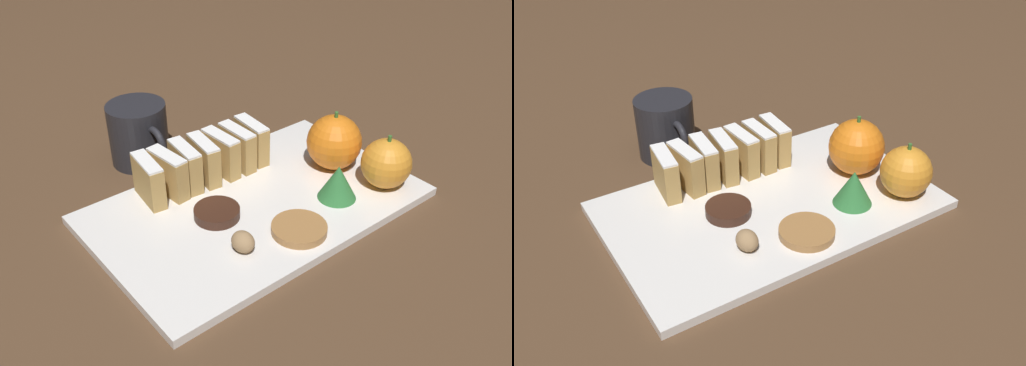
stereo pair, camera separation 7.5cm
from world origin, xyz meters
TOP-DOWN VIEW (x-y plane):
  - ground_plane at (0.00, 0.00)m, footprint 6.00×6.00m
  - serving_platter at (0.00, 0.00)m, footprint 0.27×0.43m
  - stollen_slice_front at (-0.09, -0.11)m, footprint 0.07×0.03m
  - stollen_slice_second at (-0.09, -0.08)m, footprint 0.07×0.03m
  - stollen_slice_third at (-0.09, -0.05)m, footprint 0.07×0.03m
  - stollen_slice_fourth at (-0.09, -0.02)m, footprint 0.07×0.03m
  - stollen_slice_fifth at (-0.09, 0.01)m, footprint 0.07×0.02m
  - stollen_slice_sixth at (-0.09, 0.04)m, footprint 0.07×0.02m
  - stollen_slice_back at (-0.09, 0.07)m, footprint 0.07×0.03m
  - orange_near at (0.08, 0.16)m, footprint 0.07×0.07m
  - orange_far at (-0.00, 0.15)m, footprint 0.08×0.08m
  - walnut at (0.07, -0.08)m, footprint 0.03×0.03m
  - chocolate_cookie at (-0.01, -0.06)m, footprint 0.06×0.06m
  - gingerbread_cookie at (0.08, -0.00)m, footprint 0.07×0.07m
  - evergreen_sprig at (0.06, 0.09)m, footprint 0.05×0.05m
  - coffee_mug at (-0.21, -0.06)m, footprint 0.12×0.09m

SIDE VIEW (x-z plane):
  - ground_plane at x=0.00m, z-range 0.00..0.00m
  - serving_platter at x=0.00m, z-range 0.00..0.01m
  - gingerbread_cookie at x=0.08m, z-range 0.01..0.02m
  - chocolate_cookie at x=-0.01m, z-range 0.01..0.03m
  - walnut at x=0.07m, z-range 0.01..0.04m
  - evergreen_sprig at x=0.06m, z-range 0.01..0.06m
  - stollen_slice_front at x=-0.09m, z-range 0.01..0.07m
  - stollen_slice_second at x=-0.09m, z-range 0.01..0.07m
  - stollen_slice_third at x=-0.09m, z-range 0.01..0.07m
  - stollen_slice_fourth at x=-0.09m, z-range 0.01..0.07m
  - stollen_slice_fifth at x=-0.09m, z-range 0.01..0.07m
  - stollen_slice_sixth at x=-0.09m, z-range 0.01..0.07m
  - stollen_slice_back at x=-0.09m, z-range 0.01..0.07m
  - coffee_mug at x=-0.21m, z-range 0.00..0.09m
  - orange_near at x=0.08m, z-range 0.01..0.09m
  - orange_far at x=0.00m, z-range 0.01..0.10m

